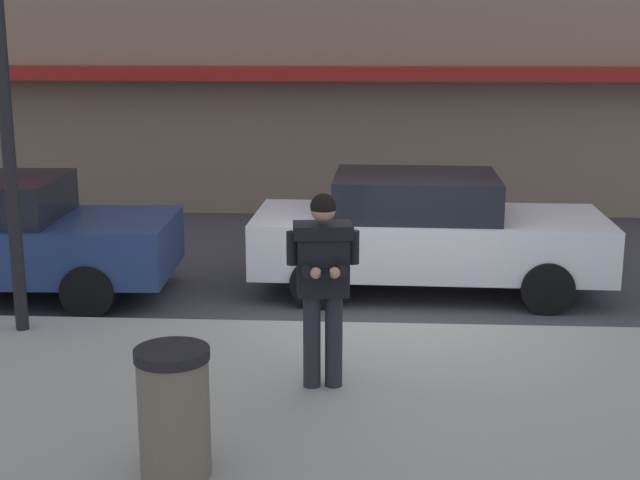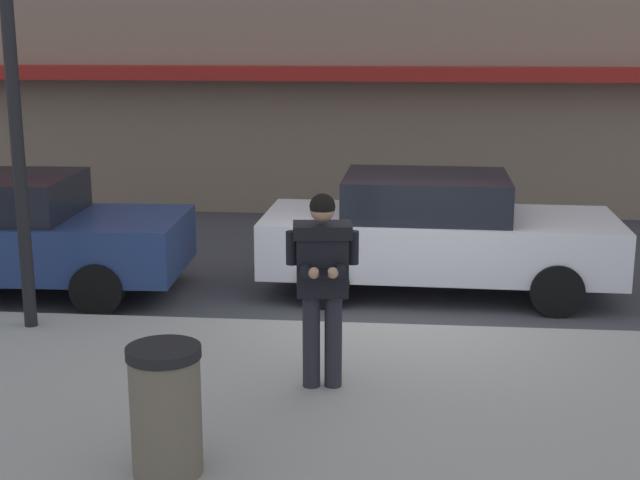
{
  "view_description": "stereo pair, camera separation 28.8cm",
  "coord_description": "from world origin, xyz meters",
  "px_view_note": "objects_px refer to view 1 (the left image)",
  "views": [
    {
      "loc": [
        -0.25,
        -9.73,
        3.33
      ],
      "look_at": [
        -0.7,
        -1.93,
        1.49
      ],
      "focal_mm": 50.0,
      "sensor_mm": 36.0,
      "label": 1
    },
    {
      "loc": [
        0.04,
        -9.7,
        3.33
      ],
      "look_at": [
        -0.7,
        -1.93,
        1.49
      ],
      "focal_mm": 50.0,
      "sensor_mm": 36.0,
      "label": 2
    }
  ],
  "objects_px": {
    "street_lamp_post": "(0,50)",
    "man_texting_on_phone": "(323,270)",
    "parked_sedan_mid": "(426,232)",
    "trash_bin": "(174,412)"
  },
  "relations": [
    {
      "from": "street_lamp_post",
      "to": "trash_bin",
      "type": "relative_size",
      "value": 4.98
    },
    {
      "from": "parked_sedan_mid",
      "to": "trash_bin",
      "type": "distance_m",
      "value": 5.79
    },
    {
      "from": "parked_sedan_mid",
      "to": "man_texting_on_phone",
      "type": "relative_size",
      "value": 2.52
    },
    {
      "from": "parked_sedan_mid",
      "to": "street_lamp_post",
      "type": "relative_size",
      "value": 0.93
    },
    {
      "from": "parked_sedan_mid",
      "to": "trash_bin",
      "type": "relative_size",
      "value": 4.63
    },
    {
      "from": "parked_sedan_mid",
      "to": "street_lamp_post",
      "type": "distance_m",
      "value": 5.56
    },
    {
      "from": "parked_sedan_mid",
      "to": "trash_bin",
      "type": "height_order",
      "value": "parked_sedan_mid"
    },
    {
      "from": "parked_sedan_mid",
      "to": "man_texting_on_phone",
      "type": "distance_m",
      "value": 3.85
    },
    {
      "from": "parked_sedan_mid",
      "to": "trash_bin",
      "type": "xyz_separation_m",
      "value": [
        -2.12,
        -5.39,
        -0.16
      ]
    },
    {
      "from": "street_lamp_post",
      "to": "man_texting_on_phone",
      "type": "bearing_deg",
      "value": -22.76
    }
  ]
}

